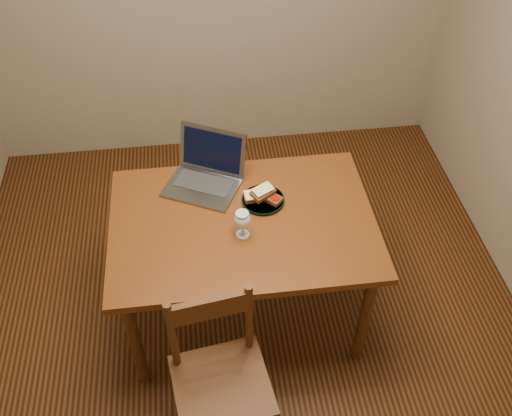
{
  "coord_description": "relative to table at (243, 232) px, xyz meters",
  "views": [
    {
      "loc": [
        -0.16,
        -1.91,
        2.75
      ],
      "look_at": [
        0.08,
        0.03,
        0.8
      ],
      "focal_mm": 40.0,
      "sensor_mm": 36.0,
      "label": 1
    }
  ],
  "objects": [
    {
      "name": "plate",
      "position": [
        0.12,
        0.12,
        0.09
      ],
      "size": [
        0.22,
        0.22,
        0.02
      ],
      "primitive_type": "cylinder",
      "color": "black",
      "rests_on": "table"
    },
    {
      "name": "sandwich_top",
      "position": [
        0.12,
        0.13,
        0.15
      ],
      "size": [
        0.14,
        0.13,
        0.04
      ],
      "primitive_type": null,
      "rotation": [
        0.0,
        0.0,
        0.59
      ],
      "color": "#381E0C",
      "rests_on": "plate"
    },
    {
      "name": "sandwich_tomato",
      "position": [
        0.16,
        0.11,
        0.12
      ],
      "size": [
        0.12,
        0.12,
        0.03
      ],
      "primitive_type": null,
      "rotation": [
        0.0,
        0.0,
        -0.78
      ],
      "color": "#381E0C",
      "rests_on": "plate"
    },
    {
      "name": "laptop",
      "position": [
        -0.15,
        0.32,
        0.15
      ],
      "size": [
        0.47,
        0.46,
        0.26
      ],
      "rotation": [
        0.0,
        0.0,
        -0.47
      ],
      "color": "slate",
      "rests_on": "table"
    },
    {
      "name": "sandwich_cheese",
      "position": [
        0.08,
        0.13,
        0.12
      ],
      "size": [
        0.12,
        0.08,
        0.04
      ],
      "primitive_type": null,
      "rotation": [
        0.0,
        0.0,
        0.06
      ],
      "color": "#381E0C",
      "rests_on": "plate"
    },
    {
      "name": "milk_glass",
      "position": [
        -0.01,
        -0.09,
        0.16
      ],
      "size": [
        0.08,
        0.08,
        0.15
      ],
      "primitive_type": null,
      "color": "white",
      "rests_on": "table"
    },
    {
      "name": "floor",
      "position": [
        -0.01,
        -0.01,
        -0.66
      ],
      "size": [
        3.2,
        3.2,
        0.02
      ],
      "primitive_type": "cube",
      "color": "black",
      "rests_on": "ground"
    },
    {
      "name": "table",
      "position": [
        0.0,
        0.0,
        0.0
      ],
      "size": [
        1.3,
        0.9,
        0.74
      ],
      "color": "#4A1F0C",
      "rests_on": "floor"
    },
    {
      "name": "chair",
      "position": [
        -0.18,
        -0.67,
        -0.17
      ],
      "size": [
        0.47,
        0.45,
        0.45
      ],
      "rotation": [
        0.0,
        0.0,
        0.14
      ],
      "color": "#38180B",
      "rests_on": "floor"
    }
  ]
}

